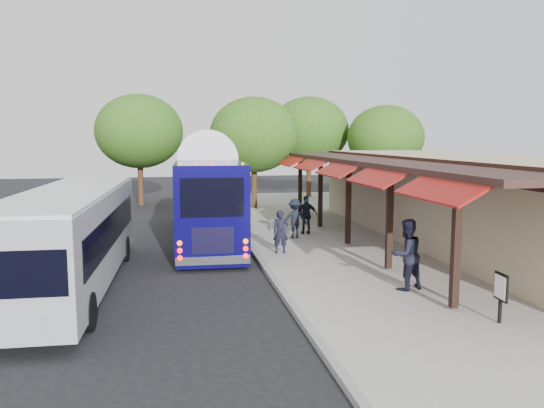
{
  "coord_description": "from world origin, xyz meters",
  "views": [
    {
      "loc": [
        -2.81,
        -15.44,
        4.31
      ],
      "look_at": [
        0.84,
        4.35,
        1.8
      ],
      "focal_mm": 35.0,
      "sensor_mm": 36.0,
      "label": 1
    }
  ],
  "objects": [
    {
      "name": "ped_d",
      "position": [
        2.09,
        5.88,
        0.97
      ],
      "size": [
        1.06,
        0.61,
        1.64
      ],
      "primitive_type": "imported",
      "rotation": [
        0.0,
        0.0,
        3.14
      ],
      "color": "black",
      "rests_on": "sidewalk"
    },
    {
      "name": "coach_bus",
      "position": [
        -1.45,
        7.0,
        1.99
      ],
      "size": [
        2.85,
        11.65,
        3.7
      ],
      "rotation": [
        0.0,
        0.0,
        -0.04
      ],
      "color": "#0A064D",
      "rests_on": "ground"
    },
    {
      "name": "sign_board",
      "position": [
        4.35,
        -5.0,
        0.93
      ],
      "size": [
        0.08,
        0.52,
        1.15
      ],
      "rotation": [
        0.0,
        0.0,
        -0.05
      ],
      "color": "black",
      "rests_on": "sidewalk"
    },
    {
      "name": "city_bus",
      "position": [
        -5.74,
        0.31,
        1.58
      ],
      "size": [
        2.61,
        10.67,
        2.85
      ],
      "rotation": [
        0.0,
        0.0,
        -0.03
      ],
      "color": "#919599",
      "rests_on": "ground"
    },
    {
      "name": "ped_c",
      "position": [
        2.8,
        6.71,
        0.99
      ],
      "size": [
        0.99,
        0.42,
        1.68
      ],
      "primitive_type": "imported",
      "rotation": [
        0.0,
        0.0,
        3.15
      ],
      "color": "black",
      "rests_on": "sidewalk"
    },
    {
      "name": "station_shelter",
      "position": [
        8.38,
        4.0,
        1.85
      ],
      "size": [
        8.15,
        20.0,
        3.6
      ],
      "color": "tan",
      "rests_on": "ground"
    },
    {
      "name": "tree_far",
      "position": [
        -4.96,
        19.5,
        4.73
      ],
      "size": [
        5.54,
        5.54,
        7.09
      ],
      "color": "#382314",
      "rests_on": "ground"
    },
    {
      "name": "tree_left",
      "position": [
        1.89,
        15.96,
        4.49
      ],
      "size": [
        5.27,
        5.27,
        6.74
      ],
      "color": "#382314",
      "rests_on": "ground"
    },
    {
      "name": "ped_b",
      "position": [
        3.4,
        -2.1,
        1.14
      ],
      "size": [
        1.13,
        0.99,
        1.97
      ],
      "primitive_type": "imported",
      "rotation": [
        0.0,
        0.0,
        3.43
      ],
      "color": "black",
      "rests_on": "sidewalk"
    },
    {
      "name": "tree_right",
      "position": [
        11.03,
        18.0,
        4.32
      ],
      "size": [
        5.06,
        5.06,
        6.48
      ],
      "color": "#382314",
      "rests_on": "ground"
    },
    {
      "name": "ground",
      "position": [
        0.0,
        0.0,
        0.0
      ],
      "size": [
        90.0,
        90.0,
        0.0
      ],
      "primitive_type": "plane",
      "color": "black",
      "rests_on": "ground"
    },
    {
      "name": "ped_a",
      "position": [
        0.93,
        3.1,
        0.93
      ],
      "size": [
        0.58,
        0.4,
        1.56
      ],
      "primitive_type": "imported",
      "rotation": [
        0.0,
        0.0,
        -0.04
      ],
      "color": "black",
      "rests_on": "sidewalk"
    },
    {
      "name": "tree_mid",
      "position": [
        6.65,
        21.3,
        4.81
      ],
      "size": [
        5.64,
        5.64,
        7.22
      ],
      "color": "#382314",
      "rests_on": "ground"
    },
    {
      "name": "sidewalk",
      "position": [
        5.0,
        4.0,
        0.07
      ],
      "size": [
        10.0,
        40.0,
        0.15
      ],
      "primitive_type": "cube",
      "color": "#9E9B93",
      "rests_on": "ground"
    },
    {
      "name": "curb",
      "position": [
        0.05,
        4.0,
        0.07
      ],
      "size": [
        0.2,
        40.0,
        0.16
      ],
      "primitive_type": "cube",
      "color": "gray",
      "rests_on": "ground"
    }
  ]
}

